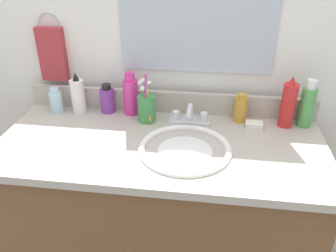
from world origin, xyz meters
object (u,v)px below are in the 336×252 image
Objects in this scene: soap_bar at (254,125)px; bottle_spray_red at (288,104)px; faucet at (190,117)px; bottle_gel_clear at (56,101)px; bottle_lotion_white at (78,95)px; bottle_cream_purple at (107,99)px; cup_green at (146,107)px; bottle_soap_pink at (131,95)px; bottle_toner_green at (307,105)px; hand_towel at (52,54)px; bottle_oil_amber at (241,109)px.

bottle_spray_red is at bearing 16.71° from soap_bar.
bottle_gel_clear reaches higher than faucet.
bottle_lotion_white is 1.43× the size of bottle_cream_purple.
bottle_lotion_white is at bearing 172.62° from cup_green.
bottle_lotion_white is 1.63× the size of bottle_gel_clear.
bottle_gel_clear is 0.54× the size of cup_green.
cup_green is (0.07, -0.05, -0.02)m from bottle_soap_pink.
cup_green is at bearing -4.36° from bottle_gel_clear.
bottle_cream_purple is 0.72m from bottle_spray_red.
bottle_toner_green is 1.55× the size of bottle_cream_purple.
bottle_soap_pink reaches higher than bottle_gel_clear.
bottle_soap_pink is (0.34, -0.06, -0.14)m from hand_towel.
bottle_lotion_white is (0.12, -0.08, -0.15)m from hand_towel.
bottle_spray_red is at bearing 0.04° from bottle_gel_clear.
bottle_spray_red is 1.04× the size of cup_green.
bottle_gel_clear is at bearing -179.96° from bottle_spray_red.
bottle_toner_green reaches higher than bottle_cream_purple.
cup_green is (0.18, -0.06, 0.00)m from bottle_cream_purple.
cup_green is at bearing 178.71° from faucet.
bottle_spray_red is at bearing -5.58° from bottle_oil_amber.
faucet is 0.85× the size of bottle_toner_green.
cup_green is at bearing -172.69° from bottle_oil_amber.
bottle_cream_purple is at bearing 178.88° from bottle_oil_amber.
bottle_spray_red is at bearing -4.98° from hand_towel.
bottle_oil_amber reaches higher than faucet.
bottle_soap_pink reaches higher than bottle_oil_amber.
bottle_spray_red is at bearing -2.28° from bottle_soap_pink.
bottle_soap_pink reaches higher than bottle_cream_purple.
hand_towel is 1.17× the size of bottle_toner_green.
bottle_lotion_white is (-0.46, 0.04, 0.05)m from faucet.
faucet is 0.90× the size of bottle_soap_pink.
bottle_gel_clear reaches higher than soap_bar.
bottle_soap_pink is at bearing 178.93° from bottle_toner_green.
bottle_oil_amber is 0.44m from bottle_soap_pink.
bottle_lotion_white is 0.29m from cup_green.
bottle_soap_pink reaches higher than faucet.
bottle_spray_red reaches higher than bottle_toner_green.
soap_bar is (0.49, -0.06, -0.07)m from bottle_soap_pink.
bottle_lotion_white is 0.10m from bottle_gel_clear.
bottle_cream_purple is at bearing 9.67° from bottle_lotion_white.
cup_green reaches higher than soap_bar.
bottle_toner_green is 0.79m from bottle_cream_purple.
bottle_gel_clear is (-0.10, -0.01, -0.03)m from bottle_lotion_white.
bottle_oil_amber is 0.57× the size of bottle_spray_red.
bottle_spray_red is at bearing 5.29° from faucet.
bottle_toner_green is at bearing 5.93° from faucet.
hand_towel is 1.24× the size of bottle_soap_pink.
bottle_lotion_white is 0.98× the size of bottle_soap_pink.
bottle_gel_clear is at bearing -175.04° from bottle_lotion_white.
bottle_soap_pink reaches higher than soap_bar.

